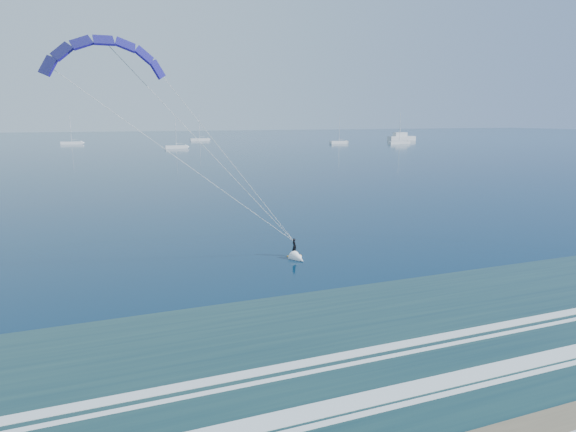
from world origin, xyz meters
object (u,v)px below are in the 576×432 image
(sailboat_4, at_px, (200,139))
(sailboat_5, at_px, (339,142))
(sailboat_3, at_px, (176,147))
(sailboat_6, at_px, (399,142))
(motor_yacht, at_px, (401,137))
(sailboat_2, at_px, (72,143))
(kitesurfer_rig, at_px, (214,158))

(sailboat_4, distance_m, sailboat_5, 74.74)
(sailboat_3, xyz_separation_m, sailboat_6, (99.55, -3.11, 0.01))
(sailboat_4, relative_size, sailboat_6, 0.96)
(motor_yacht, height_order, sailboat_2, sailboat_2)
(kitesurfer_rig, relative_size, sailboat_4, 1.58)
(sailboat_5, bearing_deg, sailboat_4, 135.26)
(kitesurfer_rig, bearing_deg, sailboat_2, 93.39)
(kitesurfer_rig, bearing_deg, sailboat_5, 59.93)
(sailboat_2, bearing_deg, sailboat_3, -52.45)
(motor_yacht, distance_m, sailboat_2, 160.53)
(sailboat_2, height_order, sailboat_6, sailboat_6)
(motor_yacht, bearing_deg, sailboat_3, -167.38)
(sailboat_3, distance_m, sailboat_5, 76.59)
(sailboat_5, xyz_separation_m, sailboat_6, (23.64, -13.34, 0.01))
(sailboat_2, height_order, sailboat_3, sailboat_2)
(kitesurfer_rig, relative_size, sailboat_6, 1.51)
(sailboat_3, bearing_deg, sailboat_6, -1.79)
(motor_yacht, relative_size, sailboat_2, 1.20)
(kitesurfer_rig, distance_m, sailboat_4, 232.55)
(sailboat_5, bearing_deg, motor_yacht, 20.50)
(motor_yacht, relative_size, sailboat_5, 1.26)
(sailboat_4, height_order, sailboat_6, sailboat_6)
(motor_yacht, xyz_separation_m, sailboat_3, (-121.01, -27.09, -0.95))
(kitesurfer_rig, xyz_separation_m, sailboat_5, (101.18, 174.76, -8.36))
(sailboat_2, relative_size, sailboat_4, 0.94)
(sailboat_3, bearing_deg, motor_yacht, 12.62)
(motor_yacht, distance_m, sailboat_4, 104.50)
(sailboat_6, bearing_deg, sailboat_4, 139.32)
(sailboat_5, relative_size, sailboat_6, 0.86)
(kitesurfer_rig, relative_size, motor_yacht, 1.40)
(kitesurfer_rig, distance_m, sailboat_3, 166.68)
(motor_yacht, bearing_deg, sailboat_6, -125.39)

